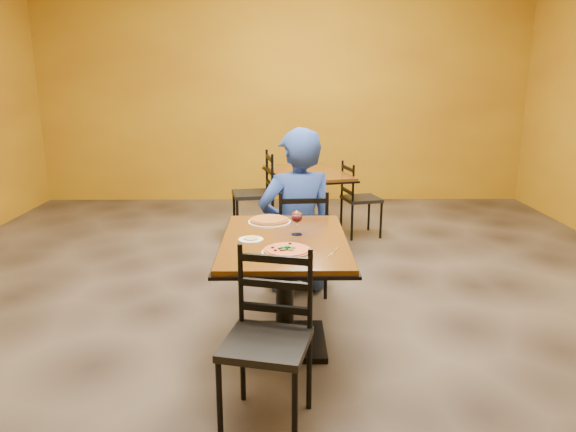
{
  "coord_description": "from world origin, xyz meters",
  "views": [
    {
      "loc": [
        -0.01,
        -3.79,
        1.75
      ],
      "look_at": [
        0.02,
        -0.3,
        0.85
      ],
      "focal_mm": 33.1,
      "sensor_mm": 36.0,
      "label": 1
    }
  ],
  "objects_px": {
    "chair_second_left": "(253,195)",
    "wine_glass": "(297,221)",
    "chair_second_right": "(361,199)",
    "plate_main": "(287,253)",
    "side_plate": "(251,240)",
    "chair_main_near": "(266,345)",
    "pizza_main": "(287,250)",
    "pizza_far": "(269,220)",
    "table_main": "(285,267)",
    "table_second": "(307,188)",
    "chair_main_far": "(301,241)",
    "diner": "(297,210)",
    "plate_far": "(269,222)"
  },
  "relations": [
    {
      "from": "chair_main_near",
      "to": "side_plate",
      "type": "distance_m",
      "value": 0.89
    },
    {
      "from": "chair_main_near",
      "to": "side_plate",
      "type": "relative_size",
      "value": 5.74
    },
    {
      "from": "chair_second_right",
      "to": "wine_glass",
      "type": "xyz_separation_m",
      "value": [
        -0.81,
        -2.51,
        0.41
      ]
    },
    {
      "from": "chair_main_near",
      "to": "plate_far",
      "type": "xyz_separation_m",
      "value": [
        -0.01,
        1.27,
        0.3
      ]
    },
    {
      "from": "table_main",
      "to": "plate_main",
      "type": "xyz_separation_m",
      "value": [
        0.02,
        -0.31,
        0.2
      ]
    },
    {
      "from": "plate_main",
      "to": "pizza_far",
      "type": "bearing_deg",
      "value": 99.92
    },
    {
      "from": "chair_main_far",
      "to": "chair_second_left",
      "type": "relative_size",
      "value": 0.93
    },
    {
      "from": "table_main",
      "to": "chair_main_far",
      "type": "relative_size",
      "value": 1.37
    },
    {
      "from": "chair_main_near",
      "to": "chair_second_right",
      "type": "distance_m",
      "value": 3.61
    },
    {
      "from": "chair_second_left",
      "to": "wine_glass",
      "type": "bearing_deg",
      "value": -0.55
    },
    {
      "from": "chair_second_right",
      "to": "pizza_main",
      "type": "bearing_deg",
      "value": 149.5
    },
    {
      "from": "diner",
      "to": "plate_main",
      "type": "relative_size",
      "value": 4.45
    },
    {
      "from": "plate_main",
      "to": "wine_glass",
      "type": "xyz_separation_m",
      "value": [
        0.07,
        0.4,
        0.08
      ]
    },
    {
      "from": "table_main",
      "to": "chair_main_far",
      "type": "distance_m",
      "value": 0.95
    },
    {
      "from": "chair_main_near",
      "to": "plate_main",
      "type": "bearing_deg",
      "value": 92.08
    },
    {
      "from": "table_main",
      "to": "chair_second_left",
      "type": "distance_m",
      "value": 2.62
    },
    {
      "from": "plate_main",
      "to": "plate_far",
      "type": "height_order",
      "value": "same"
    },
    {
      "from": "chair_main_far",
      "to": "pizza_far",
      "type": "distance_m",
      "value": 0.67
    },
    {
      "from": "diner",
      "to": "plate_far",
      "type": "distance_m",
      "value": 0.65
    },
    {
      "from": "pizza_main",
      "to": "chair_second_right",
      "type": "bearing_deg",
      "value": 73.32
    },
    {
      "from": "table_main",
      "to": "chair_second_right",
      "type": "relative_size",
      "value": 1.44
    },
    {
      "from": "side_plate",
      "to": "diner",
      "type": "bearing_deg",
      "value": 72.55
    },
    {
      "from": "table_second",
      "to": "chair_main_far",
      "type": "xyz_separation_m",
      "value": [
        -0.13,
        -1.67,
        -0.11
      ]
    },
    {
      "from": "plate_main",
      "to": "pizza_far",
      "type": "relative_size",
      "value": 1.11
    },
    {
      "from": "table_main",
      "to": "chair_main_far",
      "type": "xyz_separation_m",
      "value": [
        0.14,
        0.93,
        -0.11
      ]
    },
    {
      "from": "side_plate",
      "to": "chair_main_near",
      "type": "bearing_deg",
      "value": -81.88
    },
    {
      "from": "chair_main_near",
      "to": "plate_main",
      "type": "distance_m",
      "value": 0.65
    },
    {
      "from": "chair_second_left",
      "to": "side_plate",
      "type": "bearing_deg",
      "value": -7.41
    },
    {
      "from": "diner",
      "to": "plate_main",
      "type": "distance_m",
      "value": 1.32
    },
    {
      "from": "plate_far",
      "to": "chair_main_near",
      "type": "bearing_deg",
      "value": -89.53
    },
    {
      "from": "chair_main_far",
      "to": "side_plate",
      "type": "relative_size",
      "value": 5.61
    },
    {
      "from": "pizza_main",
      "to": "pizza_far",
      "type": "bearing_deg",
      "value": 99.92
    },
    {
      "from": "pizza_main",
      "to": "pizza_far",
      "type": "height_order",
      "value": "same"
    },
    {
      "from": "chair_main_far",
      "to": "plate_far",
      "type": "height_order",
      "value": "chair_main_far"
    },
    {
      "from": "chair_second_left",
      "to": "chair_second_right",
      "type": "height_order",
      "value": "chair_second_left"
    },
    {
      "from": "plate_far",
      "to": "side_plate",
      "type": "bearing_deg",
      "value": -104.11
    },
    {
      "from": "pizza_far",
      "to": "diner",
      "type": "bearing_deg",
      "value": 70.25
    },
    {
      "from": "table_main",
      "to": "pizza_main",
      "type": "height_order",
      "value": "pizza_main"
    },
    {
      "from": "chair_main_near",
      "to": "plate_main",
      "type": "relative_size",
      "value": 2.96
    },
    {
      "from": "chair_second_left",
      "to": "pizza_main",
      "type": "relative_size",
      "value": 3.4
    },
    {
      "from": "chair_second_right",
      "to": "side_plate",
      "type": "relative_size",
      "value": 5.32
    },
    {
      "from": "table_main",
      "to": "chair_main_near",
      "type": "xyz_separation_m",
      "value": [
        -0.1,
        -0.87,
        -0.1
      ]
    },
    {
      "from": "chair_second_right",
      "to": "plate_main",
      "type": "relative_size",
      "value": 2.75
    },
    {
      "from": "chair_main_near",
      "to": "chair_second_left",
      "type": "distance_m",
      "value": 3.48
    },
    {
      "from": "plate_main",
      "to": "wine_glass",
      "type": "relative_size",
      "value": 1.72
    },
    {
      "from": "table_main",
      "to": "wine_glass",
      "type": "distance_m",
      "value": 0.31
    },
    {
      "from": "chair_main_near",
      "to": "chair_main_far",
      "type": "bearing_deg",
      "value": 95.82
    },
    {
      "from": "chair_second_right",
      "to": "pizza_far",
      "type": "distance_m",
      "value": 2.44
    },
    {
      "from": "side_plate",
      "to": "pizza_main",
      "type": "bearing_deg",
      "value": -49.35
    },
    {
      "from": "chair_second_left",
      "to": "pizza_main",
      "type": "distance_m",
      "value": 2.94
    }
  ]
}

